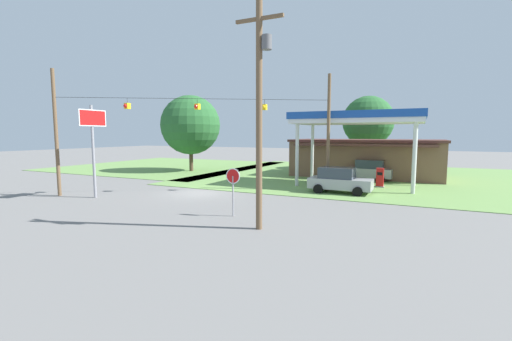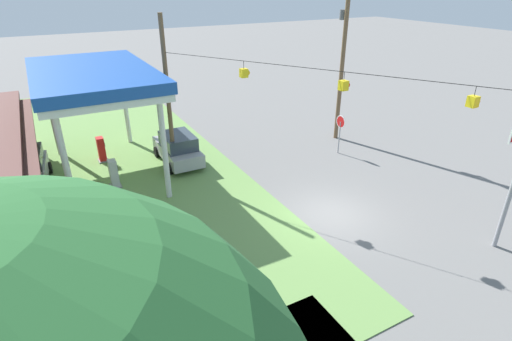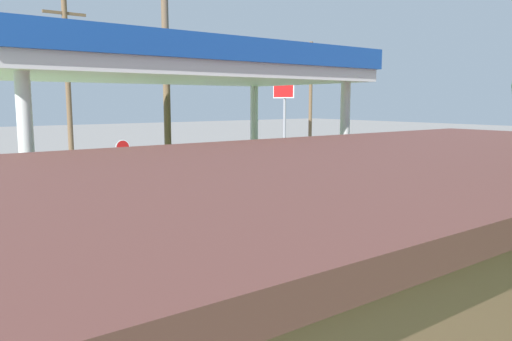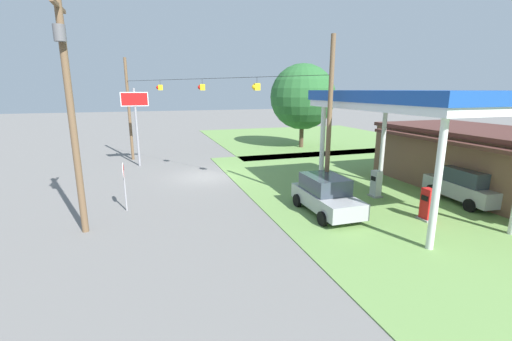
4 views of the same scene
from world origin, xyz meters
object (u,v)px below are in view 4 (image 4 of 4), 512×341
(stop_sign_overhead, at_px, (135,112))
(stop_sign_roadside, at_px, (124,176))
(tree_west_verge, at_px, (303,97))
(car_at_pumps_front, at_px, (326,195))
(gas_station_canopy, at_px, (408,102))
(gas_station_store, at_px, (499,163))
(utility_pole_main, at_px, (70,103))
(fuel_pump_far, at_px, (427,206))
(car_at_pumps_rear, at_px, (467,186))
(fuel_pump_near, at_px, (376,185))

(stop_sign_overhead, bearing_deg, stop_sign_roadside, -3.13)
(stop_sign_roadside, bearing_deg, tree_west_verge, -48.39)
(car_at_pumps_front, bearing_deg, tree_west_verge, 158.43)
(gas_station_canopy, bearing_deg, stop_sign_roadside, -106.37)
(gas_station_store, relative_size, utility_pole_main, 1.45)
(gas_station_canopy, bearing_deg, fuel_pump_far, -0.05)
(fuel_pump_far, height_order, car_at_pumps_rear, car_at_pumps_rear)
(gas_station_store, bearing_deg, fuel_pump_near, -103.27)
(stop_sign_overhead, bearing_deg, gas_station_canopy, 40.92)
(car_at_pumps_rear, bearing_deg, fuel_pump_far, 114.53)
(fuel_pump_near, xyz_separation_m, utility_pole_main, (0.21, -15.08, 4.78))
(tree_west_verge, bearing_deg, fuel_pump_near, -11.56)
(gas_station_store, relative_size, fuel_pump_far, 9.18)
(stop_sign_roadside, bearing_deg, gas_station_canopy, -106.37)
(fuel_pump_far, distance_m, car_at_pumps_front, 4.67)
(fuel_pump_far, height_order, utility_pole_main, utility_pole_main)
(fuel_pump_near, bearing_deg, fuel_pump_far, 0.00)
(fuel_pump_near, relative_size, car_at_pumps_rear, 0.35)
(car_at_pumps_front, bearing_deg, stop_sign_overhead, -147.81)
(fuel_pump_far, relative_size, stop_sign_roadside, 0.62)
(stop_sign_overhead, bearing_deg, utility_pole_main, -9.52)
(gas_station_store, bearing_deg, stop_sign_overhead, -126.21)
(gas_station_store, bearing_deg, car_at_pumps_rear, -77.56)
(gas_station_store, distance_m, fuel_pump_far, 7.51)
(car_at_pumps_front, height_order, utility_pole_main, utility_pole_main)
(stop_sign_overhead, bearing_deg, car_at_pumps_rear, 47.76)
(fuel_pump_near, bearing_deg, utility_pole_main, -89.22)
(gas_station_canopy, height_order, gas_station_store, gas_station_canopy)
(gas_station_store, bearing_deg, car_at_pumps_front, -91.49)
(fuel_pump_far, bearing_deg, car_at_pumps_rear, 109.34)
(utility_pole_main, bearing_deg, fuel_pump_far, 76.68)
(utility_pole_main, bearing_deg, car_at_pumps_rear, 83.54)
(gas_station_canopy, distance_m, car_at_pumps_front, 6.05)
(fuel_pump_near, distance_m, car_at_pumps_rear, 4.66)
(gas_station_store, height_order, stop_sign_roadside, gas_station_store)
(gas_station_store, xyz_separation_m, fuel_pump_near, (-1.68, -7.13, -1.13))
(gas_station_store, xyz_separation_m, stop_sign_overhead, (-14.64, -20.00, 2.46))
(utility_pole_main, bearing_deg, car_at_pumps_front, 83.89)
(gas_station_canopy, distance_m, tree_west_verge, 19.35)
(car_at_pumps_front, bearing_deg, fuel_pump_near, 109.62)
(car_at_pumps_front, bearing_deg, utility_pole_main, -95.60)
(gas_station_store, relative_size, stop_sign_overhead, 2.33)
(gas_station_canopy, height_order, stop_sign_overhead, stop_sign_overhead)
(gas_station_store, xyz_separation_m, tree_west_verge, (-18.82, -3.62, 3.41))
(fuel_pump_near, height_order, fuel_pump_far, same)
(gas_station_canopy, height_order, car_at_pumps_front, gas_station_canopy)
(gas_station_canopy, distance_m, gas_station_store, 7.97)
(gas_station_store, height_order, car_at_pumps_rear, gas_station_store)
(fuel_pump_near, xyz_separation_m, tree_west_verge, (-17.14, 3.51, 4.55))
(tree_west_verge, bearing_deg, gas_station_store, 10.89)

